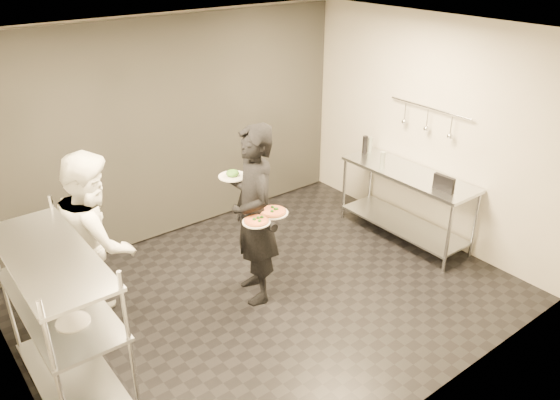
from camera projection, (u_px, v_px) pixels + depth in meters
room_shell at (208, 148)px, 6.25m from camera, size 5.00×4.00×2.80m
pass_rack at (62, 316)px, 4.50m from camera, size 0.60×1.60×1.50m
prep_counter at (407, 193)px, 6.95m from camera, size 0.60×1.80×0.92m
utensil_rail at (428, 120)px, 6.68m from camera, size 0.07×1.20×0.31m
waiter at (254, 216)px, 5.64m from camera, size 0.67×0.83×1.96m
chef at (97, 242)px, 5.27m from camera, size 0.98×1.10×1.86m
pizza_plate_near at (256, 221)px, 5.38m from camera, size 0.28×0.28×0.05m
pizza_plate_far at (273, 212)px, 5.54m from camera, size 0.31×0.31×0.05m
salad_plate at (233, 175)px, 5.65m from camera, size 0.30×0.30×0.07m
pos_monitor at (444, 183)px, 6.28m from camera, size 0.06×0.26×0.19m
bottle_green at (383, 160)px, 6.86m from camera, size 0.06×0.06×0.23m
bottle_clear at (370, 145)px, 7.41m from camera, size 0.06×0.06×0.21m
bottle_dark at (365, 145)px, 7.35m from camera, size 0.07×0.07×0.24m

